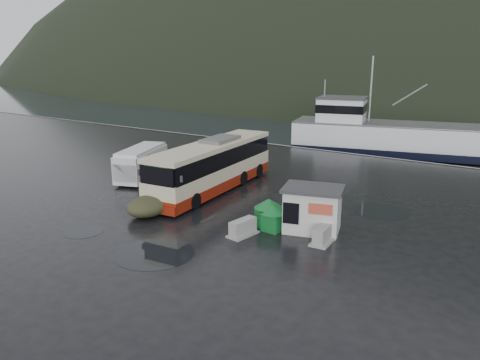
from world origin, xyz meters
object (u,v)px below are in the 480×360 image
Objects in this scene: dome_tent at (150,215)px; jersey_barrier_a at (243,235)px; ticket_kiosk at (312,230)px; white_van at (143,179)px; waste_bin_left at (273,230)px; fishing_trawler at (396,141)px; coach_bus at (213,190)px; waste_bin_right at (268,227)px; jersey_barrier_b at (323,242)px.

jersey_barrier_a is at bearing 3.41° from dome_tent.
white_van is at bearing 154.22° from ticket_kiosk.
white_van is 14.70m from ticket_kiosk.
waste_bin_left is at bearing 14.27° from dome_tent.
ticket_kiosk is at bearing 33.08° from waste_bin_left.
fishing_trawler is at bearing 93.69° from waste_bin_left.
dome_tent is (-6.85, -1.74, 0.00)m from waste_bin_left.
white_van is at bearing 179.61° from coach_bus.
coach_bus is at bearing 90.24° from dome_tent.
coach_bus reaches higher than white_van.
jersey_barrier_a is (5.93, 0.35, 0.00)m from dome_tent.
white_van is at bearing -126.96° from fishing_trawler.
coach_bus is 7.81× the size of waste_bin_right.
waste_bin_right is (12.38, -3.40, 0.00)m from white_van.
ticket_kiosk is at bearing -30.25° from white_van.
ticket_kiosk reaches higher than jersey_barrier_a.
white_van is (-5.95, -0.49, 0.00)m from coach_bus.
white_van is 3.27× the size of jersey_barrier_b.
waste_bin_right is 3.21m from jersey_barrier_b.
waste_bin_left is at bearing 56.56° from jersey_barrier_a.
white_van is 12.84m from waste_bin_right.
fishing_trawler reaches higher than coach_bus.
white_van is 8.08m from dome_tent.
white_van reaches higher than dome_tent.
white_van is 4.02× the size of waste_bin_left.
dome_tent is 1.69× the size of jersey_barrier_b.
dome_tent is at bearing -112.61° from fishing_trawler.
waste_bin_right is at bearing -36.29° from coach_bus.
waste_bin_left is 0.83× the size of jersey_barrier_a.
jersey_barrier_a is (-0.48, -1.70, 0.00)m from waste_bin_right.
dome_tent is (5.97, -5.45, 0.00)m from white_van.
dome_tent is at bearing -162.28° from waste_bin_right.
coach_bus is 8.17m from jersey_barrier_a.
ticket_kiosk is 1.79× the size of jersey_barrier_a.
waste_bin_right reaches higher than waste_bin_left.
coach_bus is 9.08m from ticket_kiosk.
waste_bin_right is at bearing 74.26° from jersey_barrier_a.
dome_tent is (0.02, -5.94, 0.00)m from coach_bus.
waste_bin_left is at bearing -162.36° from ticket_kiosk.
dome_tent is at bearing -94.88° from coach_bus.
fishing_trawler is (5.00, 30.49, 0.00)m from dome_tent.
waste_bin_right is 0.54× the size of dome_tent.
white_van is at bearing 164.64° from waste_bin_right.
fishing_trawler reaches higher than jersey_barrier_a.
jersey_barrier_b is at bearing 10.06° from dome_tent.
waste_bin_left is at bearing -36.04° from white_van.
coach_bus is 7.11× the size of jersey_barrier_b.
fishing_trawler reaches higher than jersey_barrier_b.
coach_bus reaches higher than jersey_barrier_b.
jersey_barrier_a is (-2.56, -2.46, 0.00)m from ticket_kiosk.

